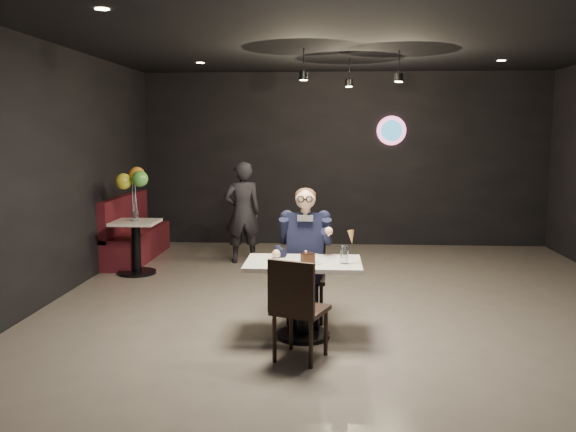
# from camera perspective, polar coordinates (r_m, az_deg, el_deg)

# --- Properties ---
(floor) EXTENTS (9.00, 9.00, 0.00)m
(floor) POSITION_cam_1_polar(r_m,az_deg,el_deg) (6.50, 6.24, -9.83)
(floor) COLOR slate
(floor) RESTS_ON ground
(wall_sign) EXTENTS (0.50, 0.06, 0.50)m
(wall_sign) POSITION_cam_1_polar(r_m,az_deg,el_deg) (10.72, 9.65, 7.89)
(wall_sign) COLOR pink
(wall_sign) RESTS_ON floor
(pendant_lights) EXTENTS (1.40, 1.20, 0.36)m
(pendant_lights) POSITION_cam_1_polar(r_m,az_deg,el_deg) (8.25, 5.91, 14.14)
(pendant_lights) COLOR black
(pendant_lights) RESTS_ON floor
(main_table) EXTENTS (1.10, 0.70, 0.75)m
(main_table) POSITION_cam_1_polar(r_m,az_deg,el_deg) (5.91, 1.43, -7.81)
(main_table) COLOR white
(main_table) RESTS_ON floor
(chair_far) EXTENTS (0.42, 0.46, 0.92)m
(chair_far) POSITION_cam_1_polar(r_m,az_deg,el_deg) (6.42, 1.62, -5.76)
(chair_far) COLOR black
(chair_far) RESTS_ON floor
(chair_near) EXTENTS (0.56, 0.58, 0.92)m
(chair_near) POSITION_cam_1_polar(r_m,az_deg,el_deg) (5.34, 1.19, -8.57)
(chair_near) COLOR black
(chair_near) RESTS_ON floor
(seated_man) EXTENTS (0.60, 0.80, 1.44)m
(seated_man) POSITION_cam_1_polar(r_m,az_deg,el_deg) (6.36, 1.63, -3.48)
(seated_man) COLOR black
(seated_man) RESTS_ON floor
(dessert_plate) EXTENTS (0.23, 0.23, 0.01)m
(dessert_plate) POSITION_cam_1_polar(r_m,az_deg,el_deg) (5.73, 2.26, -4.38)
(dessert_plate) COLOR white
(dessert_plate) RESTS_ON main_table
(cake_slice) EXTENTS (0.14, 0.13, 0.08)m
(cake_slice) POSITION_cam_1_polar(r_m,az_deg,el_deg) (5.71, 1.86, -3.95)
(cake_slice) COLOR black
(cake_slice) RESTS_ON dessert_plate
(mint_leaf) EXTENTS (0.06, 0.04, 0.01)m
(mint_leaf) POSITION_cam_1_polar(r_m,az_deg,el_deg) (5.70, 2.57, -3.57)
(mint_leaf) COLOR #358C2E
(mint_leaf) RESTS_ON cake_slice
(sundae_glass) EXTENTS (0.07, 0.07, 0.17)m
(sundae_glass) POSITION_cam_1_polar(r_m,az_deg,el_deg) (5.73, 5.29, -3.62)
(sundae_glass) COLOR silver
(sundae_glass) RESTS_ON main_table
(wafer_cone) EXTENTS (0.08, 0.08, 0.13)m
(wafer_cone) POSITION_cam_1_polar(r_m,az_deg,el_deg) (5.72, 5.95, -1.99)
(wafer_cone) COLOR #DDAF5A
(wafer_cone) RESTS_ON sundae_glass
(booth_bench) EXTENTS (0.50, 2.00, 1.00)m
(booth_bench) POSITION_cam_1_polar(r_m,az_deg,el_deg) (9.78, -13.94, -1.04)
(booth_bench) COLOR #460F16
(booth_bench) RESTS_ON floor
(side_table) EXTENTS (0.60, 0.60, 0.75)m
(side_table) POSITION_cam_1_polar(r_m,az_deg,el_deg) (8.77, -14.00, -2.86)
(side_table) COLOR white
(side_table) RESTS_ON floor
(balloon_vase) EXTENTS (0.09, 0.09, 0.14)m
(balloon_vase) POSITION_cam_1_polar(r_m,az_deg,el_deg) (8.70, -14.10, -0.01)
(balloon_vase) COLOR silver
(balloon_vase) RESTS_ON side_table
(balloon_bunch) EXTENTS (0.40, 0.40, 0.67)m
(balloon_bunch) POSITION_cam_1_polar(r_m,az_deg,el_deg) (8.65, -14.19, 2.72)
(balloon_bunch) COLOR yellow
(balloon_bunch) RESTS_ON balloon_vase
(passerby) EXTENTS (0.65, 0.52, 1.53)m
(passerby) POSITION_cam_1_polar(r_m,az_deg,el_deg) (9.24, -4.27, 0.33)
(passerby) COLOR black
(passerby) RESTS_ON floor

